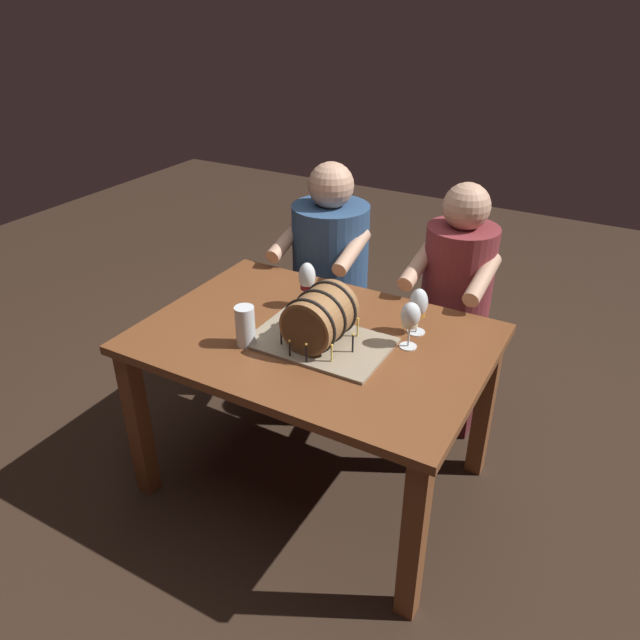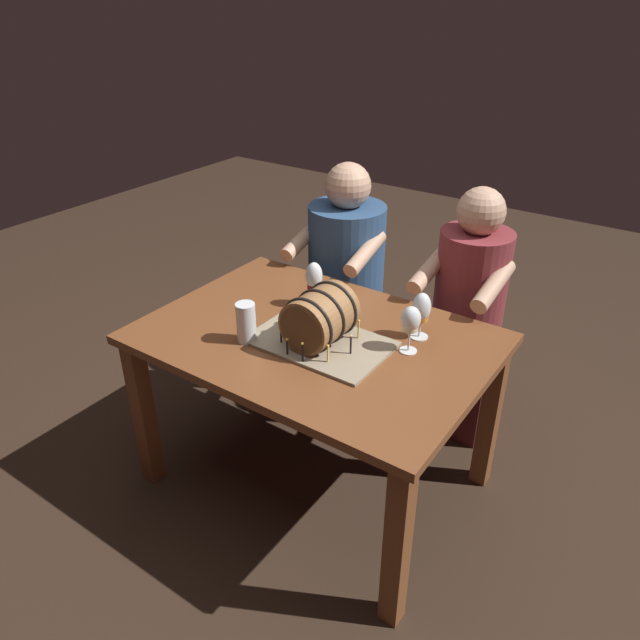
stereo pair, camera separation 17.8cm
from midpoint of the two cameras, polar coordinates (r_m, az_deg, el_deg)
name	(u,v)px [view 2 (the right image)]	position (r m, az deg, el deg)	size (l,w,h in m)	color
ground_plane	(316,477)	(2.73, 1.57, -14.67)	(8.00, 8.00, 0.00)	#332319
dining_table	(316,358)	(2.35, 1.78, -3.71)	(1.30, 0.92, 0.73)	brown
barrel_cake	(320,321)	(2.19, 2.33, -0.12)	(0.51, 0.33, 0.22)	gray
wine_glass_amber	(421,310)	(2.27, 11.79, 0.91)	(0.07, 0.07, 0.18)	white
wine_glass_red	(314,278)	(2.44, 1.52, 3.91)	(0.07, 0.07, 0.19)	white
wine_glass_white	(411,321)	(2.17, 10.89, -0.17)	(0.07, 0.07, 0.18)	white
beer_pint	(246,324)	(2.22, -4.72, -0.41)	(0.07, 0.07, 0.15)	white
person_seated_left	(345,284)	(3.06, 4.09, 3.42)	(0.43, 0.50, 1.18)	#1B2D46
person_seated_right	(465,326)	(2.84, 15.32, -0.56)	(0.36, 0.45, 1.17)	#4C1B1E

